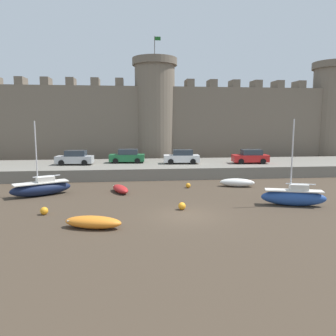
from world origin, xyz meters
The scene contains 15 objects.
ground_plane centered at (0.00, 0.00, 0.00)m, with size 160.00×160.00×0.00m, color #423528.
quay_road centered at (0.00, 17.95, 0.61)m, with size 66.33×10.00×1.23m, color slate.
castle centered at (0.00, 27.57, 6.53)m, with size 60.68×6.35×17.97m.
rowboat_midflat_left centered at (-4.45, 7.64, 0.33)m, with size 1.90×3.03×0.62m.
sailboat_foreground_centre centered at (8.19, 1.72, 0.68)m, with size 4.65×2.35×6.24m.
rowboat_near_channel_right centered at (6.38, 9.05, 0.40)m, with size 3.39×1.90×0.77m.
rowboat_midflat_right centered at (-5.69, -1.88, 0.37)m, with size 3.51×1.96×0.70m.
sailboat_midflat_centre centered at (-10.88, 7.15, 0.66)m, with size 4.93×3.56×6.12m.
mooring_buoy_near_channel centered at (1.70, 8.96, 0.23)m, with size 0.46×0.46×0.46m, color orange.
mooring_buoy_near_shore centered at (-0.03, 1.49, 0.26)m, with size 0.52×0.52×0.52m, color orange.
mooring_buoy_mid_mud centered at (-9.20, 1.29, 0.26)m, with size 0.51×0.51×0.51m, color orange.
car_quay_centre_east centered at (10.40, 16.50, 2.00)m, with size 4.21×2.11×1.62m.
car_quay_west centered at (-3.96, 18.64, 2.00)m, with size 4.21×2.11×1.62m.
car_quay_centre_west centered at (2.35, 17.19, 2.00)m, with size 4.21×2.11×1.62m.
car_quay_east centered at (-9.84, 17.48, 2.00)m, with size 4.21×2.11×1.62m.
Camera 1 is at (-3.43, -20.30, 6.01)m, focal length 35.00 mm.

